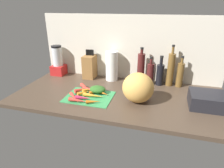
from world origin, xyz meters
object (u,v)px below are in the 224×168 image
object	(u,v)px
blender_appliance	(58,62)
carrot_11	(96,92)
carrot_6	(83,93)
carrot_9	(88,90)
bottle_3	(171,69)
dish_rack	(208,100)
carrot_4	(78,100)
knife_block	(90,66)
carrot_5	(90,89)
carrot_1	(82,89)
carrot_3	(83,98)
carrot_7	(93,96)
paper_towel_roll	(112,66)
cutting_board	(89,96)
bottle_0	(141,68)
carrot_10	(100,92)
carrot_2	(86,87)
bottle_4	(180,74)
carrot_8	(75,98)
carrot_0	(93,102)
winter_squash	(138,88)
bottle_1	(150,74)
bottle_2	(160,74)

from	to	relation	value
blender_appliance	carrot_11	bearing A→B (deg)	-32.76
carrot_6	carrot_9	size ratio (longest dim) A/B	1.00
bottle_3	dish_rack	bearing A→B (deg)	-51.89
carrot_4	bottle_3	world-z (taller)	bottle_3
carrot_4	knife_block	xyz separation A→B (cm)	(-11.20, 54.31, 9.01)
blender_appliance	dish_rack	bearing A→B (deg)	-13.43
carrot_5	carrot_11	xyz separation A→B (cm)	(6.04, -1.60, -0.53)
carrot_1	carrot_6	world-z (taller)	carrot_1
carrot_3	carrot_6	distance (cm)	9.62
carrot_7	paper_towel_roll	size ratio (longest dim) A/B	0.60
cutting_board	bottle_0	xyz separation A→B (cm)	(34.99, 40.45, 14.00)
carrot_10	carrot_2	bearing A→B (deg)	158.90
carrot_5	bottle_4	bearing A→B (deg)	24.52
carrot_7	carrot_8	distance (cm)	14.52
carrot_3	carrot_6	bearing A→B (deg)	112.07
carrot_7	carrot_10	size ratio (longest dim) A/B	0.94
carrot_1	bottle_4	bearing A→B (deg)	23.69
carrot_0	carrot_6	size ratio (longest dim) A/B	1.06
knife_block	dish_rack	size ratio (longest dim) A/B	1.11
winter_squash	dish_rack	xyz separation A→B (cm)	(49.35, 5.36, -6.29)
bottle_1	bottle_4	bearing A→B (deg)	4.54
knife_block	dish_rack	world-z (taller)	knife_block
carrot_10	bottle_0	bearing A→B (deg)	50.85
dish_rack	knife_block	bearing A→B (deg)	161.56
carrot_8	knife_block	distance (cm)	52.26
carrot_8	bottle_0	size ratio (longest dim) A/B	0.52
blender_appliance	bottle_4	xyz separation A→B (cm)	(119.54, 0.20, -1.80)
carrot_3	paper_towel_roll	xyz separation A→B (cm)	(9.29, 48.20, 11.45)
carrot_7	blender_appliance	world-z (taller)	blender_appliance
carrot_7	knife_block	distance (cm)	48.49
carrot_3	knife_block	world-z (taller)	knife_block
carrot_4	paper_towel_roll	distance (cm)	55.30
cutting_board	carrot_0	bearing A→B (deg)	-54.20
carrot_4	carrot_8	size ratio (longest dim) A/B	0.82
knife_block	bottle_4	bearing A→B (deg)	-0.86
carrot_8	paper_towel_roll	size ratio (longest dim) A/B	0.63
carrot_5	carrot_9	size ratio (longest dim) A/B	1.27
bottle_0	bottle_2	size ratio (longest dim) A/B	1.24
carrot_5	bottle_2	xyz separation A→B (cm)	(55.18, 32.48, 7.79)
carrot_9	carrot_0	bearing A→B (deg)	-58.56
bottle_0	winter_squash	bearing A→B (deg)	-85.43
carrot_7	carrot_10	bearing A→B (deg)	66.84
carrot_9	dish_rack	bearing A→B (deg)	0.13
carrot_11	blender_appliance	world-z (taller)	blender_appliance
cutting_board	carrot_11	size ratio (longest dim) A/B	3.31
blender_appliance	bottle_3	bearing A→B (deg)	0.38
blender_appliance	dish_rack	distance (cm)	141.49
carrot_9	carrot_10	size ratio (longest dim) A/B	0.58
cutting_board	bottle_2	world-z (taller)	bottle_2
carrot_2	bottle_0	bearing A→B (deg)	33.71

